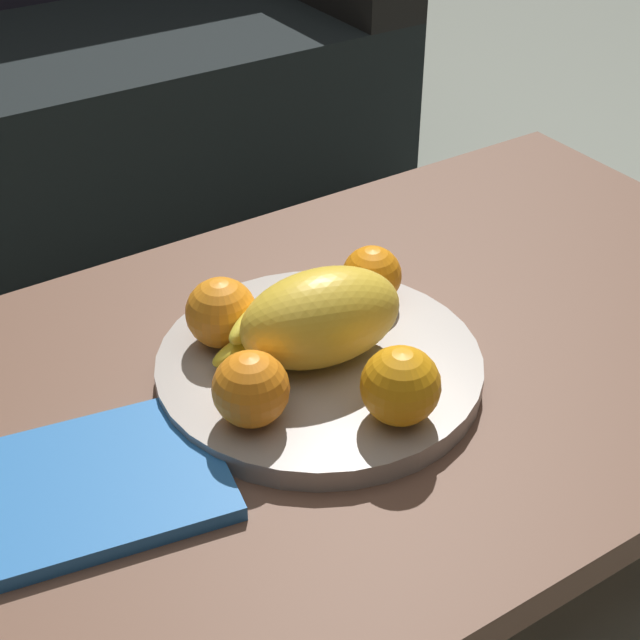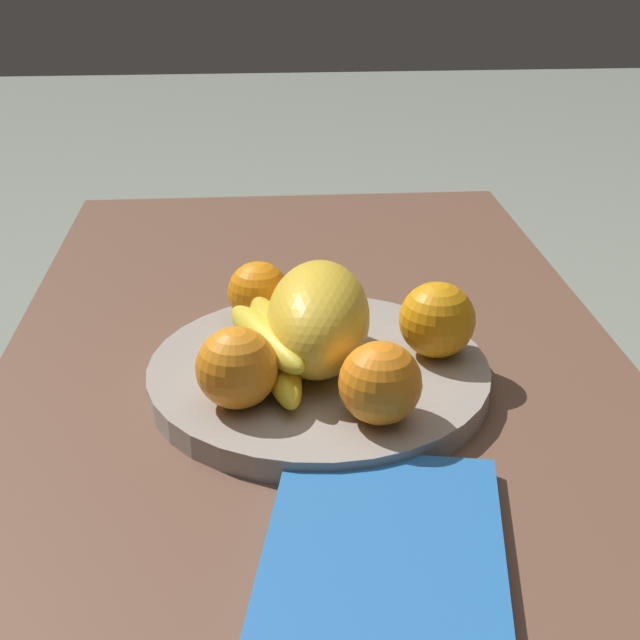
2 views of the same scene
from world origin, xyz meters
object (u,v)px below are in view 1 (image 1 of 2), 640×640
coffee_table (353,389)px  banana_bunch (277,322)px  orange_right (372,276)px  melon_large_front (322,318)px  orange_back (251,389)px  magazine (89,485)px  fruit_bowl (320,368)px  orange_front (401,386)px  orange_left (221,313)px

coffee_table → banana_bunch: size_ratio=6.67×
orange_right → banana_bunch: orange_right is taller
melon_large_front → orange_back: size_ratio=2.33×
coffee_table → banana_bunch: 0.13m
magazine → banana_bunch: bearing=26.9°
melon_large_front → orange_right: bearing=29.3°
coffee_table → melon_large_front: size_ratio=6.78×
banana_bunch → orange_back: bearing=-132.5°
orange_right → banana_bunch: size_ratio=0.38×
coffee_table → fruit_bowl: bearing=-178.2°
orange_back → magazine: (-0.16, 0.02, -0.05)m
melon_large_front → orange_front: size_ratio=2.25×
orange_left → banana_bunch: bearing=-38.9°
coffee_table → fruit_bowl: fruit_bowl is taller
coffee_table → banana_bunch: banana_bunch is taller
orange_front → orange_back: orange_front is taller
fruit_bowl → orange_left: size_ratio=4.53×
orange_right → melon_large_front: bearing=-150.7°
orange_back → orange_front: bearing=-31.7°
orange_back → melon_large_front: bearing=22.6°
fruit_bowl → orange_back: size_ratio=4.60×
banana_bunch → orange_left: bearing=141.1°
orange_left → orange_back: 0.13m
orange_back → magazine: 0.17m
coffee_table → orange_back: size_ratio=15.84×
banana_bunch → magazine: banana_bunch is taller
orange_right → banana_bunch: 0.14m
melon_large_front → banana_bunch: size_ratio=0.98×
orange_front → orange_back: 0.14m
fruit_bowl → banana_bunch: size_ratio=1.94×
orange_front → magazine: orange_front is taller
coffee_table → magazine: 0.32m
orange_left → magazine: size_ratio=0.31×
melon_large_front → orange_left: (-0.07, 0.08, -0.01)m
fruit_bowl → orange_front: bearing=-83.8°
orange_right → banana_bunch: bearing=-173.4°
fruit_bowl → orange_left: 0.12m
coffee_table → magazine: magazine is taller
melon_large_front → magazine: melon_large_front is taller
orange_front → magazine: size_ratio=0.32×
coffee_table → orange_front: size_ratio=15.23×
orange_front → orange_back: bearing=148.3°
orange_left → banana_bunch: (0.05, -0.04, -0.01)m
orange_right → fruit_bowl: bearing=-151.1°
orange_left → orange_back: (-0.04, -0.13, -0.00)m
orange_back → magazine: size_ratio=0.30×
magazine → melon_large_front: bearing=16.4°
fruit_bowl → banana_bunch: banana_bunch is taller
banana_bunch → coffee_table: bearing=-31.7°
orange_left → magazine: orange_left is taller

